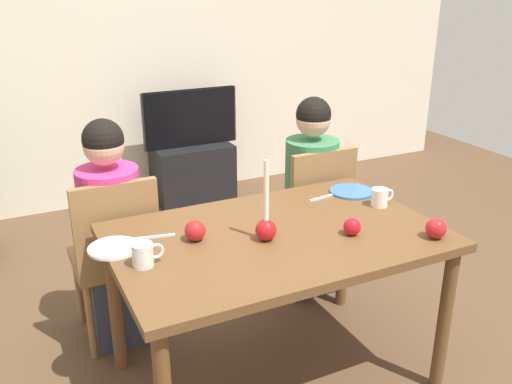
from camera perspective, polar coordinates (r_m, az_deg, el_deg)
The scene contains 19 objects.
ground_plane at distance 2.78m, azimuth 1.90°, elevation -18.35°, with size 7.68×7.68×0.00m, color brown.
back_wall at distance 4.63m, azimuth -13.58°, elevation 14.79°, with size 6.40×0.10×2.60m, color beige.
dining_table at distance 2.41m, azimuth 2.09°, elevation -6.05°, with size 1.40×0.90×0.75m.
chair_left at distance 2.83m, azimuth -14.25°, elevation -5.92°, with size 0.40×0.40×0.90m.
chair_right at distance 3.21m, azimuth 5.87°, elevation -2.00°, with size 0.40×0.40×0.90m.
person_left_child at distance 2.84m, azimuth -14.50°, elevation -4.61°, with size 0.30×0.30×1.17m.
person_right_child at distance 3.22m, azimuth 5.61°, elevation -0.85°, with size 0.30×0.30×1.17m.
tv_stand at distance 4.69m, azimuth -6.53°, elevation 2.00°, with size 0.64×0.40×0.48m, color black.
tv at distance 4.56m, azimuth -6.78°, elevation 7.59°, with size 0.79×0.05×0.46m.
candle_centerpiece at distance 2.29m, azimuth 1.04°, elevation -3.35°, with size 0.09×0.09×0.35m.
plate_left at distance 2.31m, azimuth -14.47°, elevation -5.61°, with size 0.20×0.20×0.01m, color white.
plate_right at distance 2.86m, azimuth 9.79°, elevation 0.06°, with size 0.22×0.22×0.01m, color teal.
mug_left at distance 2.14m, azimuth -11.50°, elevation -6.34°, with size 0.12×0.08×0.09m.
mug_right at distance 2.70m, azimuth 12.67°, elevation -0.54°, with size 0.12×0.08×0.09m.
fork_left at distance 2.37m, azimuth -10.51°, elevation -4.57°, with size 0.18×0.01×0.01m, color silver.
fork_right at distance 2.77m, azimuth 7.00°, elevation -0.52°, with size 0.18×0.01×0.01m, color silver.
apple_near_candle at distance 2.44m, azimuth 18.05°, elevation -3.59°, with size 0.09×0.09×0.09m, color red.
apple_by_left_plate at distance 2.38m, azimuth 9.87°, elevation -3.53°, with size 0.08×0.08×0.08m, color red.
apple_by_right_mug at distance 2.31m, azimuth -6.29°, elevation -3.97°, with size 0.09×0.09×0.09m, color #AB1D1D.
Camera 1 is at (-1.02, -1.89, 1.77)m, focal length 38.84 mm.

